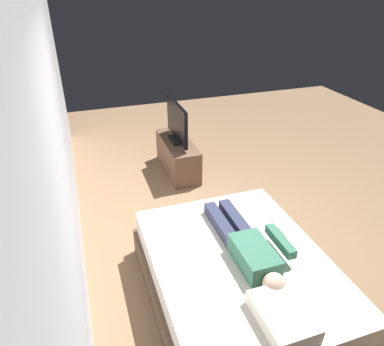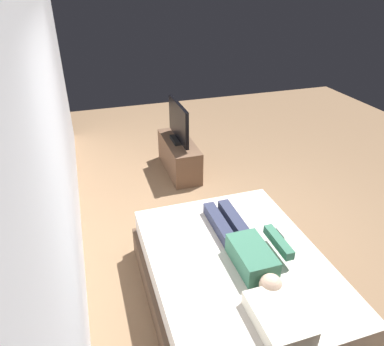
{
  "view_description": "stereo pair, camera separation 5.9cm",
  "coord_description": "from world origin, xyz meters",
  "px_view_note": "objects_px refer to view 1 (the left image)",
  "views": [
    {
      "loc": [
        -3.01,
        1.42,
        2.71
      ],
      "look_at": [
        0.39,
        0.27,
        0.69
      ],
      "focal_mm": 33.54,
      "sensor_mm": 36.0,
      "label": 1
    },
    {
      "loc": [
        -3.02,
        1.36,
        2.71
      ],
      "look_at": [
        0.39,
        0.27,
        0.69
      ],
      "focal_mm": 33.54,
      "sensor_mm": 36.0,
      "label": 2
    }
  ],
  "objects_px": {
    "bed": "(238,281)",
    "tv_stand": "(178,156)",
    "remote": "(280,233)",
    "tv": "(177,123)",
    "pillow": "(282,316)",
    "person": "(249,247)"
  },
  "relations": [
    {
      "from": "bed",
      "to": "tv_stand",
      "type": "relative_size",
      "value": 1.82
    },
    {
      "from": "remote",
      "to": "tv_stand",
      "type": "relative_size",
      "value": 0.14
    },
    {
      "from": "bed",
      "to": "tv_stand",
      "type": "bearing_deg",
      "value": -4.58
    },
    {
      "from": "remote",
      "to": "tv",
      "type": "xyz_separation_m",
      "value": [
        2.43,
        0.29,
        0.24
      ]
    },
    {
      "from": "bed",
      "to": "tv",
      "type": "height_order",
      "value": "tv"
    },
    {
      "from": "tv_stand",
      "to": "pillow",
      "type": "bearing_deg",
      "value": 176.36
    },
    {
      "from": "tv_stand",
      "to": "bed",
      "type": "bearing_deg",
      "value": 175.42
    },
    {
      "from": "remote",
      "to": "bed",
      "type": "bearing_deg",
      "value": 109.98
    },
    {
      "from": "pillow",
      "to": "tv",
      "type": "distance_m",
      "value": 3.31
    },
    {
      "from": "person",
      "to": "pillow",
      "type": "bearing_deg",
      "value": 172.75
    },
    {
      "from": "pillow",
      "to": "remote",
      "type": "xyz_separation_m",
      "value": [
        0.86,
        -0.5,
        -0.05
      ]
    },
    {
      "from": "person",
      "to": "tv",
      "type": "height_order",
      "value": "tv"
    },
    {
      "from": "person",
      "to": "tv_stand",
      "type": "height_order",
      "value": "person"
    },
    {
      "from": "tv_stand",
      "to": "tv",
      "type": "relative_size",
      "value": 1.25
    },
    {
      "from": "tv_stand",
      "to": "person",
      "type": "bearing_deg",
      "value": 177.36
    },
    {
      "from": "remote",
      "to": "pillow",
      "type": "bearing_deg",
      "value": 150.1
    },
    {
      "from": "bed",
      "to": "person",
      "type": "xyz_separation_m",
      "value": [
        0.03,
        -0.09,
        0.36
      ]
    },
    {
      "from": "person",
      "to": "tv_stand",
      "type": "relative_size",
      "value": 1.15
    },
    {
      "from": "pillow",
      "to": "tv_stand",
      "type": "xyz_separation_m",
      "value": [
        3.3,
        -0.21,
        -0.35
      ]
    },
    {
      "from": "person",
      "to": "tv",
      "type": "bearing_deg",
      "value": -2.64
    },
    {
      "from": "bed",
      "to": "tv",
      "type": "bearing_deg",
      "value": -4.58
    },
    {
      "from": "pillow",
      "to": "person",
      "type": "bearing_deg",
      "value": -7.25
    }
  ]
}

